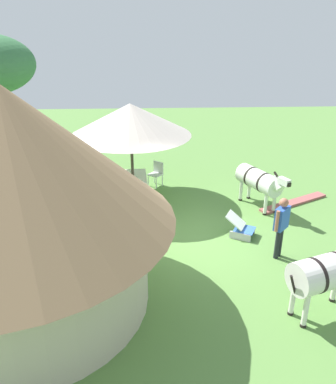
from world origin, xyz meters
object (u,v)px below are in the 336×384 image
at_px(striped_lounge_chair, 241,227).
at_px(zebra_nearest_camera, 260,181).
at_px(thatched_hut, 14,194).
at_px(shade_umbrella, 131,120).
at_px(patio_dining_table, 133,179).
at_px(standing_watcher, 281,223).
at_px(guest_beside_umbrella, 95,188).
at_px(zebra_by_umbrella, 328,272).
at_px(patio_chair_near_lawn, 157,172).
at_px(patio_chair_east_end, 107,195).

height_order(striped_lounge_chair, zebra_nearest_camera, zebra_nearest_camera).
xyz_separation_m(thatched_hut, shade_umbrella, (5.53, -2.04, 0.13)).
distance_m(patio_dining_table, standing_watcher, 5.63).
xyz_separation_m(guest_beside_umbrella, zebra_nearest_camera, (0.45, -5.26, -0.05)).
height_order(thatched_hut, zebra_nearest_camera, thatched_hut).
height_order(patio_dining_table, zebra_by_umbrella, zebra_by_umbrella).
height_order(patio_chair_near_lawn, zebra_by_umbrella, zebra_by_umbrella).
distance_m(guest_beside_umbrella, zebra_by_umbrella, 7.07).
bearing_deg(guest_beside_umbrella, shade_umbrella, 17.75).
distance_m(patio_dining_table, guest_beside_umbrella, 1.89).
bearing_deg(patio_dining_table, guest_beside_umbrella, 143.59).
bearing_deg(patio_chair_near_lawn, zebra_nearest_camera, -170.96).
xyz_separation_m(shade_umbrella, guest_beside_umbrella, (-1.50, 1.10, -1.76)).
distance_m(shade_umbrella, patio_chair_near_lawn, 2.57).
relative_size(shade_umbrella, standing_watcher, 2.37).
bearing_deg(patio_chair_near_lawn, shade_umbrella, 90.00).
xyz_separation_m(patio_chair_near_lawn, zebra_by_umbrella, (-7.18, -3.33, 0.51)).
height_order(shade_umbrella, patio_chair_east_end, shade_umbrella).
xyz_separation_m(patio_chair_near_lawn, standing_watcher, (-5.02, -3.06, 0.49)).
relative_size(thatched_hut, zebra_by_umbrella, 3.05).
height_order(patio_dining_table, striped_lounge_chair, patio_dining_table).
relative_size(guest_beside_umbrella, zebra_by_umbrella, 0.78).
bearing_deg(striped_lounge_chair, guest_beside_umbrella, -80.72).
distance_m(shade_umbrella, guest_beside_umbrella, 2.56).
bearing_deg(zebra_by_umbrella, thatched_hut, -115.69).
distance_m(patio_dining_table, zebra_by_umbrella, 7.48).
xyz_separation_m(patio_dining_table, striped_lounge_chair, (-2.89, -3.18, -0.41)).
bearing_deg(patio_dining_table, zebra_nearest_camera, -104.14).
bearing_deg(zebra_nearest_camera, guest_beside_umbrella, -20.94).
distance_m(patio_chair_near_lawn, zebra_by_umbrella, 7.93).
distance_m(patio_chair_near_lawn, striped_lounge_chair, 4.53).
relative_size(shade_umbrella, guest_beside_umbrella, 2.46).
distance_m(guest_beside_umbrella, standing_watcher, 5.62).
distance_m(patio_chair_near_lawn, patio_chair_east_end, 2.60).
relative_size(standing_watcher, striped_lounge_chair, 1.77).
xyz_separation_m(patio_dining_table, guest_beside_umbrella, (-1.50, 1.10, 0.31)).
bearing_deg(guest_beside_umbrella, zebra_by_umbrella, -77.47).
height_order(patio_chair_near_lawn, striped_lounge_chair, patio_chair_near_lawn).
relative_size(thatched_hut, zebra_nearest_camera, 2.98).
distance_m(patio_chair_near_lawn, zebra_nearest_camera, 3.91).
xyz_separation_m(shade_umbrella, patio_chair_east_end, (-1.03, 0.79, -2.22)).
relative_size(patio_dining_table, zebra_by_umbrella, 0.76).
bearing_deg(shade_umbrella, patio_chair_east_end, 142.45).
bearing_deg(patio_chair_east_end, zebra_nearest_camera, 37.35).
xyz_separation_m(thatched_hut, striped_lounge_chair, (2.64, -5.22, -2.36)).
xyz_separation_m(patio_chair_east_end, zebra_nearest_camera, (-0.02, -4.95, 0.41)).
height_order(shade_umbrella, zebra_nearest_camera, shade_umbrella).
bearing_deg(zebra_by_umbrella, shade_umbrella, -165.65).
relative_size(shade_umbrella, zebra_nearest_camera, 1.88).
bearing_deg(zebra_nearest_camera, shade_umbrella, -39.96).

